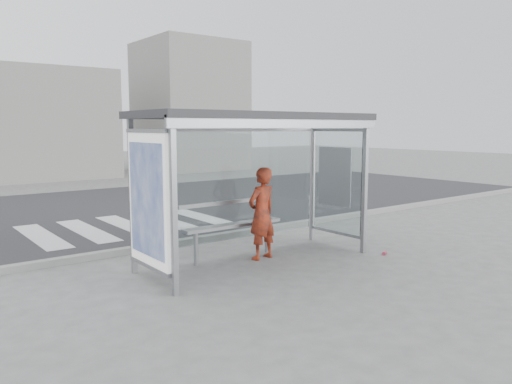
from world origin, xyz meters
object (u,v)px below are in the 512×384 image
Objects in this scene: bus_shelter at (238,150)px; soda_can at (384,253)px; person at (262,214)px; bench at (232,225)px.

bus_shelter is 3.41m from soda_can.
bus_shelter is 36.19× the size of soda_can.
bench is (-0.39, 0.37, -0.22)m from person.
bench is at bearing -52.13° from person.
bench is 2.90m from soda_can.
bus_shelter is 2.55× the size of person.
soda_can is (2.00, -1.18, -0.80)m from person.
bench is (0.18, 0.43, -1.37)m from bus_shelter.
person reaches higher than soda_can.
person is at bearing -43.58° from bench.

